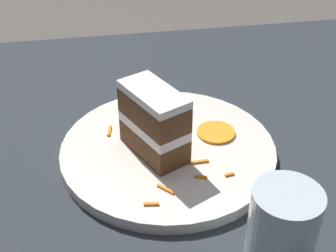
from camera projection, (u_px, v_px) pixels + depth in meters
ground_plane at (210, 198)px, 0.66m from camera, size 6.00×6.00×0.00m
dining_table at (210, 188)px, 0.65m from camera, size 1.00×1.03×0.04m
plate at (168, 150)px, 0.67m from camera, size 0.31×0.31×0.02m
cake_slice at (154, 122)px, 0.63m from camera, size 0.11×0.09×0.10m
cream_dollop at (156, 96)px, 0.74m from camera, size 0.06×0.06×0.04m
orange_garnish at (216, 132)px, 0.69m from camera, size 0.06×0.06×0.00m
carrot_shreds_scatter at (166, 163)px, 0.63m from camera, size 0.19×0.16×0.00m
drinking_glass at (280, 240)px, 0.48m from camera, size 0.07×0.07×0.11m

